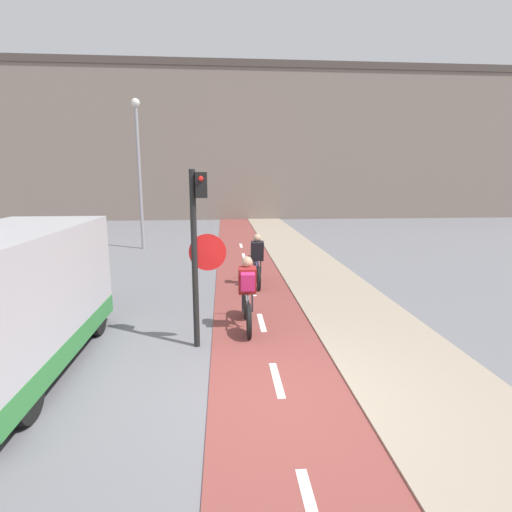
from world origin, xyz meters
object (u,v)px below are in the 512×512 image
(street_lamp_far, at_px, (139,158))
(van, at_px, (9,304))
(cyclist_far, at_px, (257,263))
(traffic_light_pole, at_px, (199,240))
(cyclist_near, at_px, (247,295))

(street_lamp_far, distance_m, van, 11.84)
(cyclist_far, bearing_deg, van, -131.56)
(street_lamp_far, distance_m, cyclist_far, 8.63)
(traffic_light_pole, distance_m, street_lamp_far, 11.39)
(cyclist_near, bearing_deg, van, -158.22)
(cyclist_far, bearing_deg, cyclist_near, -98.22)
(street_lamp_far, height_order, van, street_lamp_far)
(cyclist_near, xyz_separation_m, cyclist_far, (0.49, 3.37, -0.05))
(street_lamp_far, xyz_separation_m, cyclist_near, (4.04, -9.96, -3.19))
(traffic_light_pole, xyz_separation_m, van, (-2.96, -0.72, -0.87))
(cyclist_far, relative_size, van, 0.39)
(street_lamp_far, xyz_separation_m, cyclist_far, (4.53, -6.59, -3.24))
(street_lamp_far, bearing_deg, cyclist_far, -55.49)
(traffic_light_pole, bearing_deg, cyclist_near, 42.13)
(van, bearing_deg, cyclist_far, 48.44)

